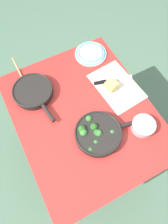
% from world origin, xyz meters
% --- Properties ---
extents(ground_plane, '(14.00, 14.00, 0.00)m').
position_xyz_m(ground_plane, '(0.00, 0.00, 0.00)').
color(ground_plane, '#51755B').
extents(dining_table_red, '(1.04, 0.85, 0.75)m').
position_xyz_m(dining_table_red, '(0.00, 0.00, 0.66)').
color(dining_table_red, '#B72D28').
rests_on(dining_table_red, ground_plane).
extents(skillet_broccoli, '(0.28, 0.42, 0.08)m').
position_xyz_m(skillet_broccoli, '(-0.17, -0.01, 0.78)').
color(skillet_broccoli, black).
rests_on(skillet_broccoli, dining_table_red).
extents(skillet_eggs, '(0.40, 0.27, 0.05)m').
position_xyz_m(skillet_eggs, '(0.28, 0.23, 0.78)').
color(skillet_eggs, black).
rests_on(skillet_eggs, dining_table_red).
extents(wooden_spoon, '(0.34, 0.04, 0.02)m').
position_xyz_m(wooden_spoon, '(0.42, 0.25, 0.76)').
color(wooden_spoon, tan).
rests_on(wooden_spoon, dining_table_red).
extents(parchment_sheet, '(0.39, 0.28, 0.00)m').
position_xyz_m(parchment_sheet, '(0.08, -0.29, 0.75)').
color(parchment_sheet, silver).
rests_on(parchment_sheet, dining_table_red).
extents(grater_knife, '(0.09, 0.27, 0.02)m').
position_xyz_m(grater_knife, '(0.14, -0.26, 0.76)').
color(grater_knife, silver).
rests_on(grater_knife, dining_table_red).
extents(cheese_block, '(0.08, 0.08, 0.05)m').
position_xyz_m(cheese_block, '(0.09, -0.25, 0.78)').
color(cheese_block, '#EACC66').
rests_on(cheese_block, dining_table_red).
extents(dinner_plate_stack, '(0.23, 0.23, 0.03)m').
position_xyz_m(dinner_plate_stack, '(0.41, -0.27, 0.76)').
color(dinner_plate_stack, white).
rests_on(dinner_plate_stack, dining_table_red).
extents(prep_bowl_steel, '(0.14, 0.14, 0.05)m').
position_xyz_m(prep_bowl_steel, '(-0.25, -0.27, 0.78)').
color(prep_bowl_steel, '#B7B7BC').
rests_on(prep_bowl_steel, dining_table_red).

